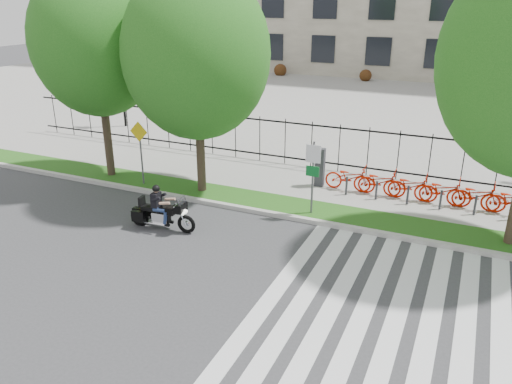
% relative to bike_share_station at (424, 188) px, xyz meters
% --- Properties ---
extents(ground, '(120.00, 120.00, 0.00)m').
position_rel_bike_share_station_xyz_m(ground, '(-4.89, -7.20, -0.66)').
color(ground, '#373739').
rests_on(ground, ground).
extents(curb, '(60.00, 0.20, 0.15)m').
position_rel_bike_share_station_xyz_m(curb, '(-4.89, -3.10, -0.58)').
color(curb, '#ABAAA1').
rests_on(curb, ground).
extents(grass_verge, '(60.00, 1.50, 0.15)m').
position_rel_bike_share_station_xyz_m(grass_verge, '(-4.89, -2.25, -0.58)').
color(grass_verge, '#255014').
rests_on(grass_verge, ground).
extents(sidewalk, '(60.00, 3.50, 0.15)m').
position_rel_bike_share_station_xyz_m(sidewalk, '(-4.89, 0.25, -0.58)').
color(sidewalk, gray).
rests_on(sidewalk, ground).
extents(plaza, '(80.00, 34.00, 0.10)m').
position_rel_bike_share_station_xyz_m(plaza, '(-4.89, 17.80, -0.61)').
color(plaza, gray).
rests_on(plaza, ground).
extents(crosswalk_stripes, '(5.70, 8.00, 0.01)m').
position_rel_bike_share_station_xyz_m(crosswalk_stripes, '(-0.07, -7.20, -0.65)').
color(crosswalk_stripes, silver).
rests_on(crosswalk_stripes, ground).
extents(iron_fence, '(30.00, 0.06, 2.00)m').
position_rel_bike_share_station_xyz_m(iron_fence, '(-4.89, 2.00, 0.49)').
color(iron_fence, black).
rests_on(iron_fence, sidewalk).
extents(lamp_post_left, '(1.06, 0.70, 4.25)m').
position_rel_bike_share_station_xyz_m(lamp_post_left, '(-16.89, 4.80, 2.55)').
color(lamp_post_left, black).
rests_on(lamp_post_left, ground).
extents(street_tree_0, '(4.91, 4.91, 8.12)m').
position_rel_bike_share_station_xyz_m(street_tree_0, '(-12.12, -2.25, 4.78)').
color(street_tree_0, '#32241B').
rests_on(street_tree_0, grass_verge).
extents(street_tree_1, '(5.17, 5.17, 7.98)m').
position_rel_bike_share_station_xyz_m(street_tree_1, '(-7.81, -2.25, 4.50)').
color(street_tree_1, '#32241B').
rests_on(street_tree_1, grass_verge).
extents(bike_share_station, '(7.83, 0.87, 1.50)m').
position_rel_bike_share_station_xyz_m(bike_share_station, '(0.00, 0.00, 0.00)').
color(bike_share_station, '#2D2D33').
rests_on(bike_share_station, sidewalk).
extents(sign_pole_regulatory, '(0.50, 0.09, 2.50)m').
position_rel_bike_share_station_xyz_m(sign_pole_regulatory, '(-3.34, -2.62, 1.08)').
color(sign_pole_regulatory, '#59595B').
rests_on(sign_pole_regulatory, grass_verge).
extents(sign_pole_warning, '(0.78, 0.09, 2.49)m').
position_rel_bike_share_station_xyz_m(sign_pole_warning, '(-10.25, -2.62, 1.09)').
color(sign_pole_warning, '#59595B').
rests_on(sign_pole_warning, grass_verge).
extents(motorcycle_rider, '(2.34, 0.72, 1.81)m').
position_rel_bike_share_station_xyz_m(motorcycle_rider, '(-7.42, -5.49, -0.06)').
color(motorcycle_rider, black).
rests_on(motorcycle_rider, ground).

